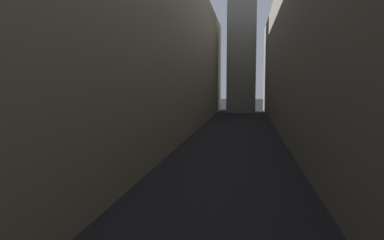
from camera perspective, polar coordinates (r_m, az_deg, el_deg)
name	(u,v)px	position (r m, az deg, el deg)	size (l,w,h in m)	color
ground_plane	(233,142)	(40.16, 6.53, -3.52)	(264.00, 264.00, 0.00)	black
building_block_left	(128,47)	(44.15, -9.96, 11.21)	(13.99, 108.00, 21.47)	gray
building_block_right	(347,49)	(43.16, 23.23, 10.22)	(13.06, 108.00, 20.31)	#756B5B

